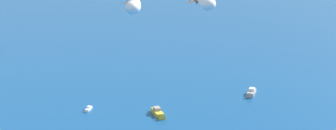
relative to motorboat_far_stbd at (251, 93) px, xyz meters
name	(u,v)px	position (x,y,z in m)	size (l,w,h in m)	color
motorboat_far_stbd	(251,93)	(0.00, 0.00, 0.00)	(9.20, 9.52, 3.06)	#9E9993
motorboat_inshore	(158,113)	(-43.77, -8.19, -0.02)	(3.95, 10.58, 3.00)	gold
motorboat_trailing	(88,109)	(-64.83, 7.14, -0.40)	(4.07, 5.41, 1.59)	white
smoke_trail_lead	(134,4)	(-65.91, -48.12, 40.60)	(9.85, 19.08, 3.82)	white
smoke_trail_wingman	(207,3)	(-50.49, -53.41, 40.73)	(9.55, 18.97, 3.42)	white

